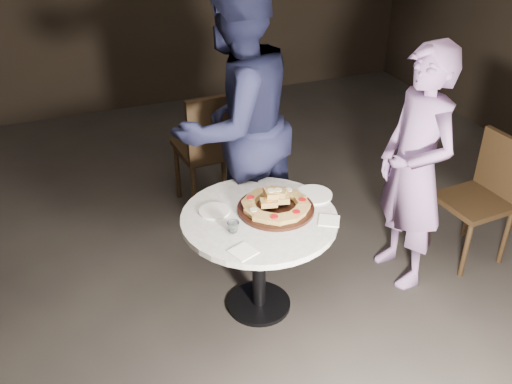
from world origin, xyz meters
The scene contains 13 objects.
floor centered at (0.00, 0.00, 0.00)m, with size 7.00×7.00×0.00m, color black.
table centered at (-0.13, 0.01, 0.55)m, with size 0.92×0.92×0.67m.
serving_board centered at (-0.02, 0.03, 0.68)m, with size 0.44×0.44×0.02m, color black.
focaccia_pile centered at (-0.02, 0.03, 0.72)m, with size 0.40×0.39×0.11m.
plate_left centered at (-0.35, 0.14, 0.68)m, with size 0.18×0.18×0.01m, color white.
plate_right centered at (0.26, 0.09, 0.68)m, with size 0.22×0.22×0.01m, color white.
water_glass centered at (-0.32, -0.09, 0.70)m, with size 0.07×0.07×0.06m, color silver.
napkin_near centered at (-0.33, -0.28, 0.68)m, with size 0.12×0.12×0.01m, color white.
napkin_far centered at (0.22, -0.18, 0.68)m, with size 0.11×0.11×0.01m, color white.
chair_far centered at (-0.04, 1.17, 0.57)m, with size 0.49×0.51×1.00m.
chair_right centered at (1.49, -0.03, 0.50)m, with size 0.45×0.43×0.87m.
diner_navy centered at (-0.04, 0.64, 0.95)m, with size 0.93×0.72×1.91m, color black.
diner_teal centered at (0.87, -0.03, 0.79)m, with size 0.57×0.38×1.58m, color #7F639A.
Camera 1 is at (-1.14, -2.50, 2.46)m, focal length 40.00 mm.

